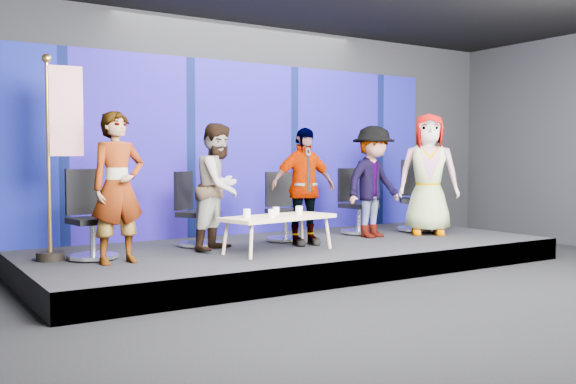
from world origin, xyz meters
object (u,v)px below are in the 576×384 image
at_px(mug_e, 299,210).
at_px(coffee_table, 278,219).
at_px(chair_b, 195,222).
at_px(chair_c, 284,218).
at_px(chair_a, 91,230).
at_px(panelist_d, 373,182).
at_px(panelist_b, 219,187).
at_px(chair_d, 356,212).
at_px(flag_stand, 59,152).
at_px(panelist_e, 428,174).
at_px(panelist_c, 303,186).
at_px(panelist_a, 118,188).
at_px(mug_c, 276,211).
at_px(mug_b, 272,213).
at_px(chair_e, 416,207).
at_px(mug_a, 247,213).
at_px(mug_d, 299,211).

bearing_deg(mug_e, coffee_table, -162.77).
xyz_separation_m(chair_b, chair_c, (1.27, -0.16, -0.01)).
height_order(chair_a, chair_c, chair_a).
relative_size(chair_b, panelist_d, 0.60).
relative_size(panelist_b, mug_e, 16.33).
height_order(chair_a, panelist_d, panelist_d).
bearing_deg(chair_d, flag_stand, 172.51).
relative_size(chair_b, chair_c, 1.02).
height_order(panelist_e, flag_stand, flag_stand).
xyz_separation_m(chair_a, panelist_c, (2.72, -0.31, 0.44)).
height_order(panelist_a, flag_stand, flag_stand).
distance_m(mug_c, mug_e, 0.33).
xyz_separation_m(chair_d, flag_stand, (-4.41, -0.20, 0.89)).
height_order(panelist_b, chair_c, panelist_b).
bearing_deg(mug_e, panelist_b, 156.41).
distance_m(mug_b, mug_c, 0.38).
relative_size(chair_d, coffee_table, 0.65).
relative_size(panelist_b, coffee_table, 1.03).
xyz_separation_m(panelist_e, mug_b, (-3.03, -0.45, -0.42)).
bearing_deg(panelist_a, chair_a, 103.31).
distance_m(panelist_c, chair_e, 2.52).
relative_size(chair_a, panelist_b, 0.65).
height_order(panelist_a, mug_a, panelist_a).
relative_size(chair_d, mug_b, 10.41).
relative_size(panelist_e, mug_b, 19.01).
distance_m(panelist_e, flag_stand, 5.29).
bearing_deg(panelist_e, mug_c, -138.39).
distance_m(chair_e, mug_d, 2.86).
relative_size(chair_e, panelist_e, 0.62).
xyz_separation_m(panelist_c, mug_a, (-1.06, -0.38, -0.28)).
xyz_separation_m(mug_e, flag_stand, (-2.80, 0.65, 0.73)).
bearing_deg(chair_b, coffee_table, -92.12).
bearing_deg(mug_c, chair_c, 51.85).
bearing_deg(chair_e, mug_d, -125.97).
distance_m(chair_a, mug_c, 2.23).
xyz_separation_m(panelist_c, chair_e, (2.45, 0.42, -0.41)).
height_order(chair_d, mug_b, chair_d).
bearing_deg(mug_d, mug_a, -178.33).
bearing_deg(chair_a, chair_e, -5.91).
xyz_separation_m(chair_a, chair_c, (2.72, 0.19, -0.02)).
bearing_deg(mug_d, mug_e, 54.56).
bearing_deg(chair_e, mug_c, -129.92).
bearing_deg(chair_a, mug_a, -29.82).
height_order(panelist_a, chair_d, panelist_a).
distance_m(chair_b, mug_a, 1.07).
bearing_deg(chair_c, panelist_b, -157.49).
relative_size(panelist_c, chair_d, 1.56).
bearing_deg(chair_a, panelist_b, -12.13).
distance_m(chair_d, mug_d, 1.97).
distance_m(chair_a, panelist_b, 1.64).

